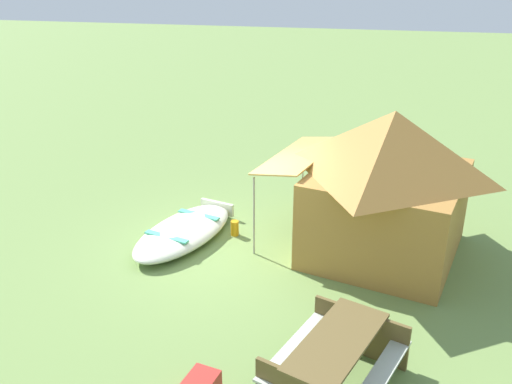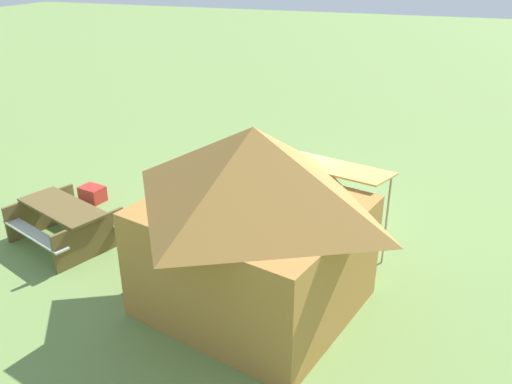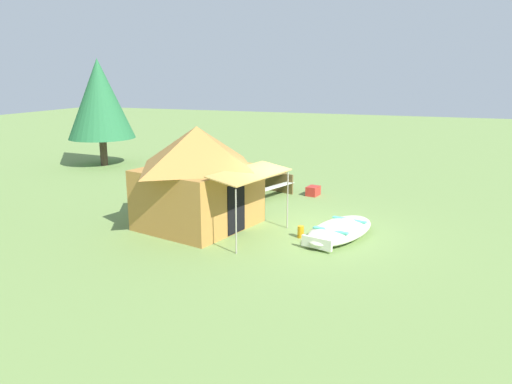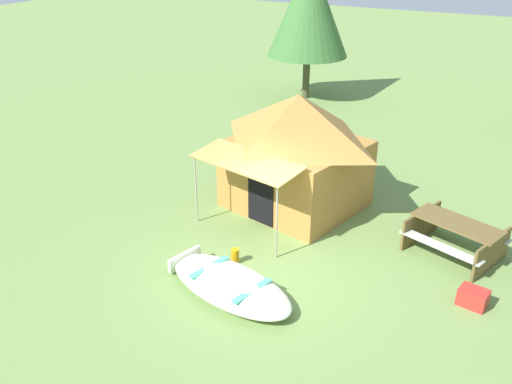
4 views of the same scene
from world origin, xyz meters
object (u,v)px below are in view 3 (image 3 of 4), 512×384
at_px(beached_rowboat, 340,230).
at_px(fuel_can, 301,232).
at_px(canvas_cabin_tent, 198,175).
at_px(picnic_table, 263,183).
at_px(pine_tree_back_right, 100,99).
at_px(cooler_box, 313,191).

distance_m(beached_rowboat, fuel_can, 1.07).
relative_size(beached_rowboat, canvas_cabin_tent, 0.72).
distance_m(picnic_table, pine_tree_back_right, 9.94).
xyz_separation_m(canvas_cabin_tent, cooler_box, (4.63, -2.22, -1.33)).
relative_size(canvas_cabin_tent, cooler_box, 8.40).
xyz_separation_m(canvas_cabin_tent, picnic_table, (3.98, -0.53, -1.01)).
xyz_separation_m(cooler_box, fuel_can, (-4.64, -0.82, -0.00)).
distance_m(cooler_box, fuel_can, 4.71).
xyz_separation_m(beached_rowboat, cooler_box, (4.21, 1.79, -0.03)).
bearing_deg(beached_rowboat, picnic_table, 44.47).
xyz_separation_m(canvas_cabin_tent, fuel_can, (-0.01, -3.04, -1.33)).
bearing_deg(canvas_cabin_tent, pine_tree_back_right, 51.30).
bearing_deg(cooler_box, beached_rowboat, -156.96).
bearing_deg(cooler_box, pine_tree_back_right, 78.23).
relative_size(beached_rowboat, pine_tree_back_right, 0.63).
height_order(beached_rowboat, fuel_can, beached_rowboat).
xyz_separation_m(picnic_table, fuel_can, (-3.99, -2.51, -0.32)).
distance_m(canvas_cabin_tent, pine_tree_back_right, 11.14).
height_order(canvas_cabin_tent, cooler_box, canvas_cabin_tent).
bearing_deg(picnic_table, fuel_can, -147.76).
bearing_deg(cooler_box, canvas_cabin_tent, 154.35).
height_order(beached_rowboat, picnic_table, picnic_table).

